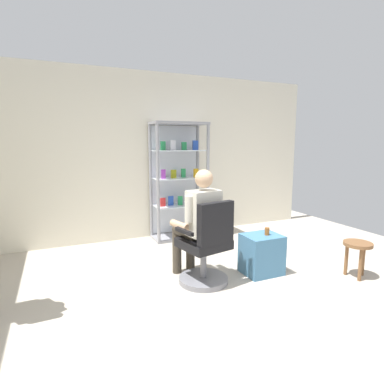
{
  "coord_description": "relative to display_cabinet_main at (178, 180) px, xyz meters",
  "views": [
    {
      "loc": [
        -1.46,
        -2.06,
        1.58
      ],
      "look_at": [
        0.01,
        1.29,
        1.0
      ],
      "focal_mm": 29.31,
      "sensor_mm": 36.0,
      "label": 1
    }
  ],
  "objects": [
    {
      "name": "ground_plane",
      "position": [
        -0.4,
        -2.76,
        -0.96
      ],
      "size": [
        7.2,
        7.2,
        0.0
      ],
      "primitive_type": "plane",
      "color": "#B2A899"
    },
    {
      "name": "seated_shopkeeper",
      "position": [
        -0.4,
        -1.67,
        -0.25
      ],
      "size": [
        0.54,
        0.61,
        1.29
      ],
      "color": "#3F382D",
      "rests_on": "ground"
    },
    {
      "name": "office_chair",
      "position": [
        -0.37,
        -1.83,
        -0.57
      ],
      "size": [
        0.61,
        0.57,
        0.96
      ],
      "color": "slate",
      "rests_on": "ground"
    },
    {
      "name": "wooden_stool",
      "position": [
        1.33,
        -2.38,
        -0.62
      ],
      "size": [
        0.32,
        0.32,
        0.42
      ],
      "color": "brown",
      "rests_on": "ground"
    },
    {
      "name": "tea_glass",
      "position": [
        0.42,
        -1.86,
        -0.44
      ],
      "size": [
        0.06,
        0.06,
        0.09
      ],
      "primitive_type": "cylinder",
      "color": "brown",
      "rests_on": "storage_crate"
    },
    {
      "name": "storage_crate",
      "position": [
        0.37,
        -1.83,
        -0.72
      ],
      "size": [
        0.45,
        0.37,
        0.48
      ],
      "primitive_type": "cube",
      "color": "teal",
      "rests_on": "ground"
    },
    {
      "name": "display_cabinet_main",
      "position": [
        0.0,
        0.0,
        0.0
      ],
      "size": [
        0.9,
        0.45,
        1.9
      ],
      "color": "gray",
      "rests_on": "ground"
    },
    {
      "name": "back_wall",
      "position": [
        -0.4,
        0.24,
        0.39
      ],
      "size": [
        6.0,
        0.1,
        2.7
      ],
      "primitive_type": "cube",
      "color": "silver",
      "rests_on": "ground"
    }
  ]
}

